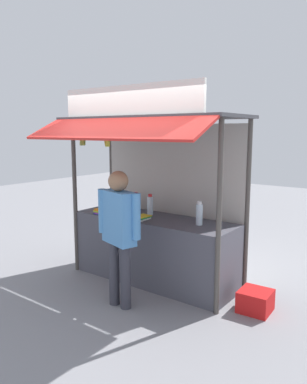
% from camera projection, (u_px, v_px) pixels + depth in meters
% --- Properties ---
extents(ground_plane, '(20.00, 20.00, 0.00)m').
position_uv_depth(ground_plane, '(153.00, 280.00, 5.21)').
color(ground_plane, gray).
extents(stall_counter, '(2.29, 0.71, 0.88)m').
position_uv_depth(stall_counter, '(153.00, 249.00, 5.14)').
color(stall_counter, '#4C4C56').
rests_on(stall_counter, ground).
extents(stall_structure, '(2.49, 1.51, 2.57)m').
position_uv_depth(stall_structure, '(157.00, 168.00, 5.02)').
color(stall_structure, '#4C4742').
rests_on(stall_structure, ground).
extents(water_bottle_back_left, '(0.08, 0.08, 0.29)m').
position_uv_depth(water_bottle_back_left, '(150.00, 205.00, 5.21)').
color(water_bottle_back_left, silver).
rests_on(water_bottle_back_left, stall_counter).
extents(water_bottle_rear_center, '(0.07, 0.07, 0.25)m').
position_uv_depth(water_bottle_rear_center, '(106.00, 199.00, 5.79)').
color(water_bottle_rear_center, silver).
rests_on(water_bottle_rear_center, stall_counter).
extents(water_bottle_front_right, '(0.08, 0.08, 0.28)m').
position_uv_depth(water_bottle_front_right, '(136.00, 202.00, 5.49)').
color(water_bottle_front_right, silver).
rests_on(water_bottle_front_right, stall_counter).
extents(water_bottle_back_right, '(0.08, 0.08, 0.30)m').
position_uv_depth(water_bottle_back_right, '(199.00, 214.00, 4.65)').
color(water_bottle_back_right, silver).
rests_on(water_bottle_back_right, stall_counter).
extents(magazine_stack_center, '(0.27, 0.26, 0.07)m').
position_uv_depth(magazine_stack_center, '(105.00, 211.00, 5.31)').
color(magazine_stack_center, blue).
rests_on(magazine_stack_center, stall_counter).
extents(magazine_stack_mid_right, '(0.19, 0.31, 0.05)m').
position_uv_depth(magazine_stack_mid_right, '(140.00, 218.00, 4.94)').
color(magazine_stack_mid_right, white).
rests_on(magazine_stack_mid_right, stall_counter).
extents(banana_bunch_inner_left, '(0.09, 0.09, 0.25)m').
position_uv_depth(banana_bunch_inner_left, '(107.00, 142.00, 4.78)').
color(banana_bunch_inner_left, '#332D23').
extents(banana_bunch_rightmost, '(0.10, 0.09, 0.25)m').
position_uv_depth(banana_bunch_rightmost, '(83.00, 141.00, 5.04)').
color(banana_bunch_rightmost, '#332D23').
extents(vendor_person, '(0.61, 0.32, 1.60)m').
position_uv_depth(vendor_person, '(119.00, 226.00, 4.28)').
color(vendor_person, '#383842').
rests_on(vendor_person, ground).
extents(plastic_crate, '(0.36, 0.36, 0.24)m').
position_uv_depth(plastic_crate, '(255.00, 301.00, 4.29)').
color(plastic_crate, red).
rests_on(plastic_crate, ground).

